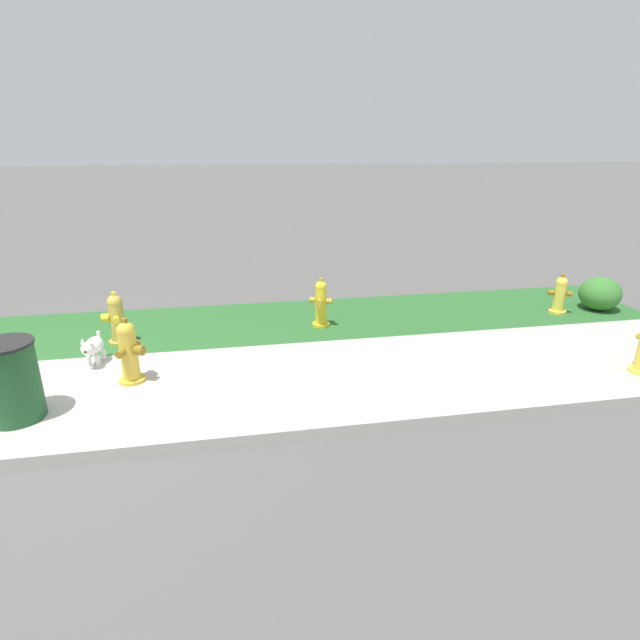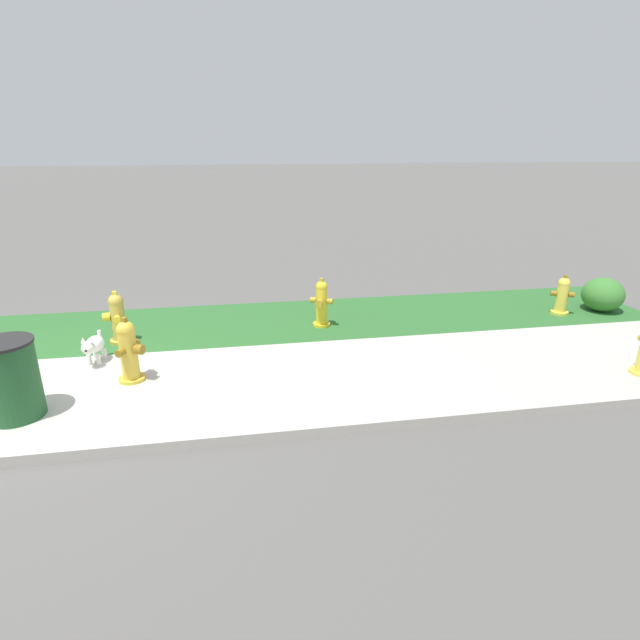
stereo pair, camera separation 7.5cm
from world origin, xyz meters
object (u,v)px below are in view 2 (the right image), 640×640
object	(u,v)px
trash_bin	(11,380)
shrub_bush_near_lamp	(603,295)
fire_hydrant_far_end	(129,351)
small_white_dog	(94,346)
fire_hydrant_near_corner	(322,303)
fire_hydrant_mid_block	(118,318)
fire_hydrant_across_street	(562,296)

from	to	relation	value
trash_bin	shrub_bush_near_lamp	bearing A→B (deg)	14.03
fire_hydrant_far_end	small_white_dog	bearing A→B (deg)	-111.78
fire_hydrant_near_corner	small_white_dog	size ratio (longest dim) A/B	1.54
fire_hydrant_near_corner	small_white_dog	bearing A→B (deg)	40.73
fire_hydrant_far_end	shrub_bush_near_lamp	xyz separation A→B (m)	(7.37, 1.43, -0.11)
small_white_dog	shrub_bush_near_lamp	size ratio (longest dim) A/B	0.75
fire_hydrant_near_corner	shrub_bush_near_lamp	distance (m)	4.81
small_white_dog	fire_hydrant_mid_block	bearing A→B (deg)	174.10
fire_hydrant_near_corner	fire_hydrant_across_street	size ratio (longest dim) A/B	1.15
fire_hydrant_far_end	fire_hydrant_across_street	bearing A→B (deg)	126.84
fire_hydrant_far_end	trash_bin	size ratio (longest dim) A/B	0.95
small_white_dog	trash_bin	xyz separation A→B (m)	(-0.47, -1.25, 0.18)
fire_hydrant_near_corner	fire_hydrant_far_end	size ratio (longest dim) A/B	0.96
fire_hydrant_across_street	small_white_dog	xyz separation A→B (m)	(-7.13, -0.81, -0.07)
fire_hydrant_across_street	fire_hydrant_far_end	size ratio (longest dim) A/B	0.83
fire_hydrant_near_corner	trash_bin	distance (m)	4.18
small_white_dog	fire_hydrant_near_corner	bearing A→B (deg)	112.97
fire_hydrant_far_end	fire_hydrant_mid_block	world-z (taller)	fire_hydrant_far_end
fire_hydrant_across_street	small_white_dog	size ratio (longest dim) A/B	1.34
fire_hydrant_mid_block	shrub_bush_near_lamp	size ratio (longest dim) A/B	1.14
shrub_bush_near_lamp	fire_hydrant_near_corner	bearing A→B (deg)	179.43
fire_hydrant_far_end	trash_bin	world-z (taller)	trash_bin
trash_bin	small_white_dog	bearing A→B (deg)	69.28
fire_hydrant_near_corner	fire_hydrant_across_street	xyz separation A→B (m)	(4.02, -0.09, -0.05)
fire_hydrant_near_corner	fire_hydrant_mid_block	size ratio (longest dim) A/B	1.01
fire_hydrant_near_corner	fire_hydrant_far_end	bearing A→B (deg)	54.74
fire_hydrant_across_street	trash_bin	world-z (taller)	trash_bin
fire_hydrant_near_corner	fire_hydrant_across_street	bearing A→B (deg)	-156.51
trash_bin	shrub_bush_near_lamp	size ratio (longest dim) A/B	1.27
fire_hydrant_near_corner	fire_hydrant_across_street	distance (m)	4.02
fire_hydrant_across_street	shrub_bush_near_lamp	xyz separation A→B (m)	(0.79, 0.04, -0.03)
trash_bin	shrub_bush_near_lamp	world-z (taller)	trash_bin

